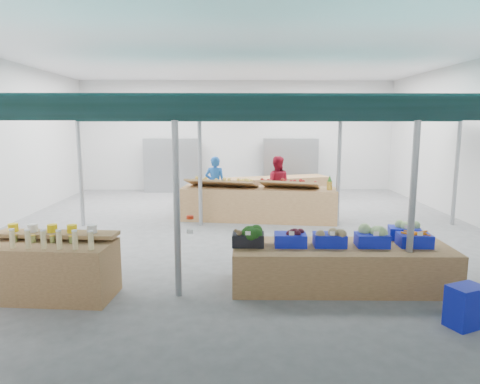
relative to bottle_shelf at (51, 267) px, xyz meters
The scene contains 24 objects.
floor 4.97m from the bottle_shelf, 54.08° to the left, with size 13.00×13.00×0.00m, color slate.
hall 6.55m from the bottle_shelf, 61.94° to the left, with size 13.00×13.00×13.00m.
pole_grid 4.50m from the bottle_shelf, 31.70° to the left, with size 10.00×4.60×3.00m.
awnings 4.88m from the bottle_shelf, 31.70° to the left, with size 9.50×7.08×0.30m.
back_shelving_left 10.03m from the bottle_shelf, 87.70° to the left, with size 2.00×0.50×2.00m, color #B23F33.
back_shelving_right 11.15m from the bottle_shelf, 63.90° to the left, with size 2.00×0.50×2.00m, color #B23F33.
bottle_shelf is the anchor object (origin of this frame).
veg_counter 4.47m from the bottle_shelf, ahead, with size 3.44×1.15×0.67m, color brown.
fruit_counter 6.13m from the bottle_shelf, 56.25° to the left, with size 4.12×0.98×0.88m, color brown.
far_counter 8.51m from the bottle_shelf, 64.52° to the left, with size 4.56×0.91×0.82m, color brown.
crate_stack 5.82m from the bottle_shelf, 10.57° to the right, with size 0.45×0.32×0.54m, color #101CB7.
vendor_left 6.58m from the bottle_shelf, 70.41° to the left, with size 0.60×0.39×1.65m, color #1B57B4.
vendor_right 7.38m from the bottle_shelf, 57.12° to the left, with size 0.80×0.62×1.65m, color maroon.
crate_broccoli 3.02m from the bottle_shelf, ahead, with size 0.52×0.42×0.35m.
crate_beets 3.67m from the bottle_shelf, ahead, with size 0.52×0.42×0.29m.
crate_celeriac 4.29m from the bottle_shelf, ahead, with size 0.52×0.42×0.31m.
crate_cabbage 4.95m from the bottle_shelf, ahead, with size 0.52×0.42×0.35m.
crate_carrots 5.62m from the bottle_shelf, ahead, with size 0.52×0.42×0.29m.
sparrow 2.87m from the bottle_shelf, ahead, with size 0.12×0.09×0.11m.
pole_ribbon 2.20m from the bottle_shelf, 14.28° to the left, with size 0.12×0.12×0.28m.
apple_heap_yellow 5.71m from the bottle_shelf, 64.79° to the left, with size 2.02×1.22×0.27m.
apple_heap_red 6.47m from the bottle_shelf, 49.16° to the left, with size 1.64×1.11×0.27m.
pineapple 7.07m from the bottle_shelf, 42.08° to the left, with size 0.14×0.14×0.39m.
crate_extra 5.67m from the bottle_shelf, ahead, with size 0.56×0.45×0.32m.
Camera 1 is at (-0.16, -10.20, 2.60)m, focal length 32.00 mm.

